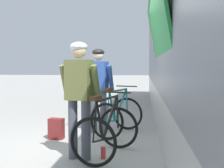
# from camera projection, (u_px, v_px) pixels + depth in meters

# --- Properties ---
(ground_plane) EXTENTS (80.00, 80.00, 0.00)m
(ground_plane) POSITION_uv_depth(u_px,v_px,m) (79.00, 148.00, 5.08)
(ground_plane) COLOR #A09E99
(cyclist_near_in_blue) EXTENTS (0.65, 0.40, 1.76)m
(cyclist_near_in_blue) POSITION_uv_depth(u_px,v_px,m) (98.00, 83.00, 6.20)
(cyclist_near_in_blue) COLOR #4C515B
(cyclist_near_in_blue) RESTS_ON ground
(cyclist_far_in_olive) EXTENTS (0.66, 0.41, 1.76)m
(cyclist_far_in_olive) POSITION_uv_depth(u_px,v_px,m) (79.00, 90.00, 4.43)
(cyclist_far_in_olive) COLOR #4C515B
(cyclist_far_in_olive) RESTS_ON ground
(bicycle_near_teal) EXTENTS (1.03, 1.25, 0.99)m
(bicycle_near_teal) POSITION_uv_depth(u_px,v_px,m) (118.00, 115.00, 6.09)
(bicycle_near_teal) COLOR black
(bicycle_near_teal) RESTS_ON ground
(bicycle_far_black) EXTENTS (0.97, 1.22, 0.99)m
(bicycle_far_black) POSITION_uv_depth(u_px,v_px,m) (107.00, 131.00, 4.57)
(bicycle_far_black) COLOR black
(bicycle_far_black) RESTS_ON ground
(backpack_on_platform) EXTENTS (0.30, 0.21, 0.40)m
(backpack_on_platform) POSITION_uv_depth(u_px,v_px,m) (56.00, 129.00, 5.72)
(backpack_on_platform) COLOR maroon
(backpack_on_platform) RESTS_ON ground
(water_bottle_near_the_bikes) EXTENTS (0.07, 0.07, 0.18)m
(water_bottle_near_the_bikes) POSITION_uv_depth(u_px,v_px,m) (103.00, 153.00, 4.49)
(water_bottle_near_the_bikes) COLOR red
(water_bottle_near_the_bikes) RESTS_ON ground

